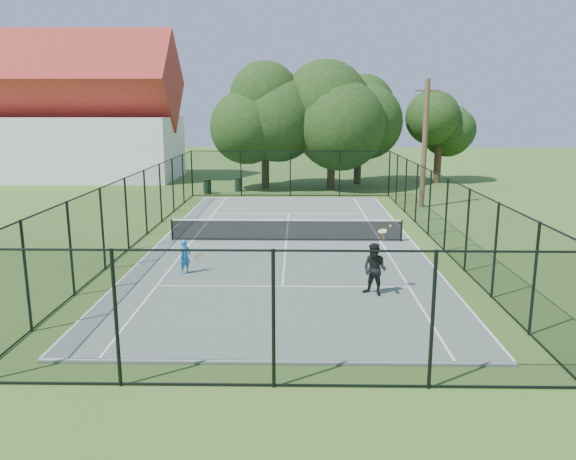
{
  "coord_description": "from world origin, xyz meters",
  "views": [
    {
      "loc": [
        0.48,
        -23.83,
        5.77
      ],
      "look_at": [
        0.13,
        -3.0,
        1.2
      ],
      "focal_mm": 35.0,
      "sensor_mm": 36.0,
      "label": 1
    }
  ],
  "objects_px": {
    "tennis_net": "(286,229)",
    "player_black": "(375,269)",
    "trash_bin_left": "(207,186)",
    "player_blue": "(185,257)",
    "trash_bin_right": "(239,184)",
    "utility_pole": "(425,143)"
  },
  "relations": [
    {
      "from": "trash_bin_left",
      "to": "player_black",
      "type": "relative_size",
      "value": 0.47
    },
    {
      "from": "trash_bin_right",
      "to": "player_black",
      "type": "height_order",
      "value": "player_black"
    },
    {
      "from": "utility_pole",
      "to": "tennis_net",
      "type": "bearing_deg",
      "value": -130.99
    },
    {
      "from": "trash_bin_right",
      "to": "player_black",
      "type": "relative_size",
      "value": 0.46
    },
    {
      "from": "trash_bin_left",
      "to": "player_blue",
      "type": "height_order",
      "value": "player_blue"
    },
    {
      "from": "trash_bin_right",
      "to": "tennis_net",
      "type": "bearing_deg",
      "value": -76.41
    },
    {
      "from": "trash_bin_left",
      "to": "trash_bin_right",
      "type": "bearing_deg",
      "value": 28.61
    },
    {
      "from": "trash_bin_right",
      "to": "player_blue",
      "type": "xyz_separation_m",
      "value": [
        0.22,
        -20.06,
        0.17
      ]
    },
    {
      "from": "player_blue",
      "to": "player_black",
      "type": "xyz_separation_m",
      "value": [
        6.31,
        -2.2,
        0.22
      ]
    },
    {
      "from": "tennis_net",
      "to": "trash_bin_right",
      "type": "xyz_separation_m",
      "value": [
        -3.65,
        15.1,
        -0.09
      ]
    },
    {
      "from": "utility_pole",
      "to": "player_black",
      "type": "relative_size",
      "value": 3.49
    },
    {
      "from": "trash_bin_left",
      "to": "trash_bin_right",
      "type": "distance_m",
      "value": 2.3
    },
    {
      "from": "trash_bin_left",
      "to": "player_blue",
      "type": "distance_m",
      "value": 19.09
    },
    {
      "from": "trash_bin_right",
      "to": "player_blue",
      "type": "bearing_deg",
      "value": -89.38
    },
    {
      "from": "utility_pole",
      "to": "player_blue",
      "type": "xyz_separation_m",
      "value": [
        -11.25,
        -13.96,
        -3.07
      ]
    },
    {
      "from": "trash_bin_left",
      "to": "player_black",
      "type": "bearing_deg",
      "value": -68.02
    },
    {
      "from": "trash_bin_left",
      "to": "player_blue",
      "type": "bearing_deg",
      "value": -83.27
    },
    {
      "from": "player_black",
      "to": "utility_pole",
      "type": "bearing_deg",
      "value": 72.99
    },
    {
      "from": "trash_bin_left",
      "to": "utility_pole",
      "type": "bearing_deg",
      "value": -20.33
    },
    {
      "from": "tennis_net",
      "to": "player_black",
      "type": "relative_size",
      "value": 4.79
    },
    {
      "from": "tennis_net",
      "to": "trash_bin_right",
      "type": "height_order",
      "value": "tennis_net"
    },
    {
      "from": "tennis_net",
      "to": "utility_pole",
      "type": "height_order",
      "value": "utility_pole"
    }
  ]
}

